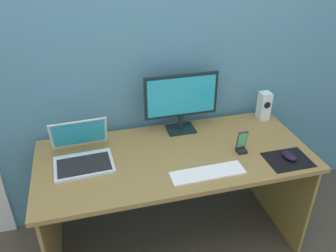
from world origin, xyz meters
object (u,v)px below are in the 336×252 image
Objects in this scene: laptop at (82,154)px; mouse at (289,156)px; speaker_right at (264,106)px; monitor at (181,100)px; phone_in_dock at (242,145)px; keyboard_external at (208,173)px.

mouse is at bearing -13.85° from laptop.
speaker_right is 1.93× the size of mouse.
mouse is (1.14, -0.28, -0.03)m from laptop.
monitor reaches higher than phone_in_dock.
speaker_right is at bearing 0.73° from monitor.
keyboard_external is at bearing -24.36° from laptop.
monitor is 0.61m from speaker_right.
monitor reaches higher than mouse.
laptop is 3.39× the size of mouse.
laptop reaches higher than speaker_right.
speaker_right reaches higher than keyboard_external.
laptop is (-0.63, -0.19, -0.17)m from monitor.
laptop reaches higher than keyboard_external.
speaker_right is (0.59, 0.01, -0.12)m from monitor.
speaker_right is at bearing 46.65° from phone_in_dock.
mouse is (0.51, -0.47, -0.20)m from monitor.
monitor is 0.72m from mouse.
monitor is at bearing -179.27° from speaker_right.
monitor is 2.43× the size of speaker_right.
speaker_right is 1.39× the size of phone_in_dock.
mouse is 0.27m from phone_in_dock.
speaker_right is 0.47m from phone_in_dock.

